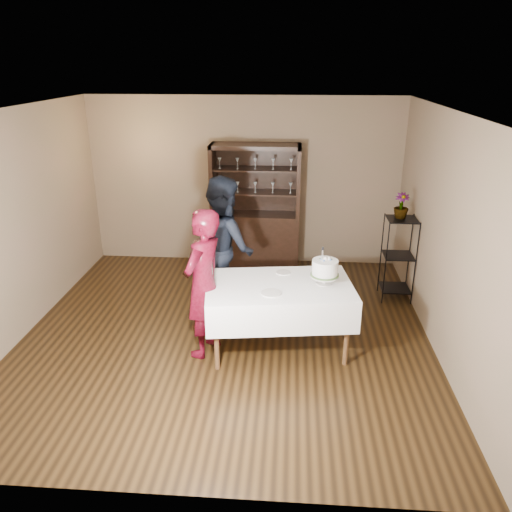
% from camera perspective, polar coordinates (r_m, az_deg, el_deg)
% --- Properties ---
extents(floor, '(5.00, 5.00, 0.00)m').
position_cam_1_polar(floor, '(6.34, -3.41, -8.86)').
color(floor, black).
rests_on(floor, ground).
extents(ceiling, '(5.00, 5.00, 0.00)m').
position_cam_1_polar(ceiling, '(5.49, -4.05, 16.23)').
color(ceiling, silver).
rests_on(ceiling, back_wall).
extents(back_wall, '(5.00, 0.02, 2.70)m').
position_cam_1_polar(back_wall, '(8.16, -1.34, 8.44)').
color(back_wall, '#6F6247').
rests_on(back_wall, floor).
extents(wall_left, '(0.02, 5.00, 2.70)m').
position_cam_1_polar(wall_left, '(6.59, -25.82, 3.01)').
color(wall_left, '#6F6247').
rests_on(wall_left, floor).
extents(wall_right, '(0.02, 5.00, 2.70)m').
position_cam_1_polar(wall_right, '(5.98, 20.80, 2.02)').
color(wall_right, '#6F6247').
rests_on(wall_right, floor).
extents(china_hutch, '(1.40, 0.48, 2.00)m').
position_cam_1_polar(china_hutch, '(8.09, -0.05, 3.29)').
color(china_hutch, black).
rests_on(china_hutch, floor).
extents(plant_etagere, '(0.42, 0.42, 1.20)m').
position_cam_1_polar(plant_etagere, '(7.25, 15.94, 0.07)').
color(plant_etagere, black).
rests_on(plant_etagere, floor).
extents(cake_table, '(1.77, 1.23, 0.83)m').
position_cam_1_polar(cake_table, '(5.76, 2.63, -5.00)').
color(cake_table, white).
rests_on(cake_table, floor).
extents(woman, '(0.62, 0.74, 1.74)m').
position_cam_1_polar(woman, '(5.61, -6.02, -3.18)').
color(woman, '#390510').
rests_on(woman, floor).
extents(man, '(1.08, 1.15, 1.87)m').
position_cam_1_polar(man, '(6.47, -3.70, 1.02)').
color(man, black).
rests_on(man, floor).
extents(cake, '(0.38, 0.38, 0.45)m').
position_cam_1_polar(cake, '(5.66, 7.88, -1.49)').
color(cake, beige).
rests_on(cake, cake_table).
extents(plate_near, '(0.23, 0.23, 0.01)m').
position_cam_1_polar(plate_near, '(5.44, 1.74, -4.25)').
color(plate_near, beige).
rests_on(plate_near, cake_table).
extents(plate_far, '(0.21, 0.21, 0.01)m').
position_cam_1_polar(plate_far, '(5.96, 3.14, -1.89)').
color(plate_far, beige).
rests_on(plate_far, cake_table).
extents(potted_plant, '(0.21, 0.21, 0.35)m').
position_cam_1_polar(potted_plant, '(7.05, 16.28, 5.54)').
color(potted_plant, '#3F602D').
rests_on(potted_plant, plant_etagere).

